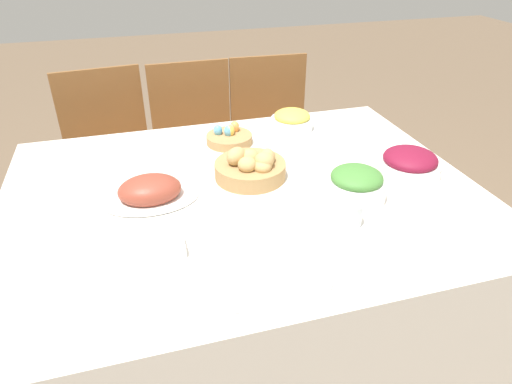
{
  "coord_description": "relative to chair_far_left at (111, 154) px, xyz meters",
  "views": [
    {
      "loc": [
        -0.32,
        -1.24,
        1.49
      ],
      "look_at": [
        0.02,
        -0.09,
        0.77
      ],
      "focal_mm": 32.0,
      "sensor_mm": 36.0,
      "label": 1
    }
  ],
  "objects": [
    {
      "name": "dinner_plate",
      "position": [
        0.44,
        -1.37,
        0.26
      ],
      "size": [
        0.24,
        0.24,
        0.01
      ],
      "color": "white",
      "rests_on": "dining_table"
    },
    {
      "name": "drinking_cup",
      "position": [
        0.68,
        -1.21,
        0.29
      ],
      "size": [
        0.08,
        0.08,
        0.07
      ],
      "color": "silver",
      "rests_on": "dining_table"
    },
    {
      "name": "pineapple_bowl",
      "position": [
        0.77,
        -0.5,
        0.29
      ],
      "size": [
        0.18,
        0.18,
        0.08
      ],
      "color": "silver",
      "rests_on": "dining_table"
    },
    {
      "name": "chair_far_center",
      "position": [
        0.44,
        0.0,
        0.0
      ],
      "size": [
        0.43,
        0.43,
        0.87
      ],
      "rotation": [
        0.0,
        0.0,
        0.01
      ],
      "color": "brown",
      "rests_on": "ground"
    },
    {
      "name": "dining_table",
      "position": [
        0.45,
        -0.94,
        -0.11
      ],
      "size": [
        1.53,
        1.18,
        0.73
      ],
      "color": "white",
      "rests_on": "ground"
    },
    {
      "name": "bread_basket",
      "position": [
        0.49,
        -0.87,
        0.29
      ],
      "size": [
        0.24,
        0.24,
        0.11
      ],
      "color": "#AD8451",
      "rests_on": "dining_table"
    },
    {
      "name": "fork",
      "position": [
        0.29,
        -1.37,
        0.25
      ],
      "size": [
        0.01,
        0.18,
        0.0
      ],
      "rotation": [
        0.0,
        0.0,
        0.02
      ],
      "color": "#B7B7BC",
      "rests_on": "dining_table"
    },
    {
      "name": "chair_far_right",
      "position": [
        0.86,
        0.0,
        0.0
      ],
      "size": [
        0.44,
        0.44,
        0.87
      ],
      "rotation": [
        0.0,
        0.0,
        -0.04
      ],
      "color": "brown",
      "rests_on": "ground"
    },
    {
      "name": "ham_platter",
      "position": [
        0.15,
        -0.91,
        0.28
      ],
      "size": [
        0.3,
        0.21,
        0.09
      ],
      "color": "white",
      "rests_on": "dining_table"
    },
    {
      "name": "knife",
      "position": [
        0.58,
        -1.37,
        0.25
      ],
      "size": [
        0.01,
        0.18,
        0.0
      ],
      "rotation": [
        0.0,
        0.0,
        0.02
      ],
      "color": "#B7B7BC",
      "rests_on": "dining_table"
    },
    {
      "name": "beet_salad_bowl",
      "position": [
        1.02,
        -0.99,
        0.29
      ],
      "size": [
        0.21,
        0.21,
        0.09
      ],
      "color": "white",
      "rests_on": "dining_table"
    },
    {
      "name": "chair_far_left",
      "position": [
        0.0,
        0.0,
        0.0
      ],
      "size": [
        0.46,
        0.46,
        0.87
      ],
      "rotation": [
        0.0,
        0.0,
        0.11
      ],
      "color": "brown",
      "rests_on": "ground"
    },
    {
      "name": "egg_basket",
      "position": [
        0.49,
        -0.57,
        0.28
      ],
      "size": [
        0.18,
        0.18,
        0.08
      ],
      "color": "#AD8451",
      "rests_on": "dining_table"
    },
    {
      "name": "spoon",
      "position": [
        0.61,
        -1.37,
        0.25
      ],
      "size": [
        0.01,
        0.18,
        0.0
      ],
      "rotation": [
        0.0,
        0.0,
        -0.02
      ],
      "color": "#B7B7BC",
      "rests_on": "dining_table"
    },
    {
      "name": "green_salad_bowl",
      "position": [
        0.77,
        -1.08,
        0.3
      ],
      "size": [
        0.19,
        0.19,
        0.11
      ],
      "color": "white",
      "rests_on": "dining_table"
    },
    {
      "name": "ground_plane",
      "position": [
        0.45,
        -0.94,
        -0.48
      ],
      "size": [
        12.0,
        12.0,
        0.0
      ],
      "primitive_type": "plane",
      "color": "brown"
    },
    {
      "name": "butter_dish",
      "position": [
        0.16,
        -1.2,
        0.27
      ],
      "size": [
        0.12,
        0.07,
        0.03
      ],
      "color": "white",
      "rests_on": "dining_table"
    }
  ]
}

